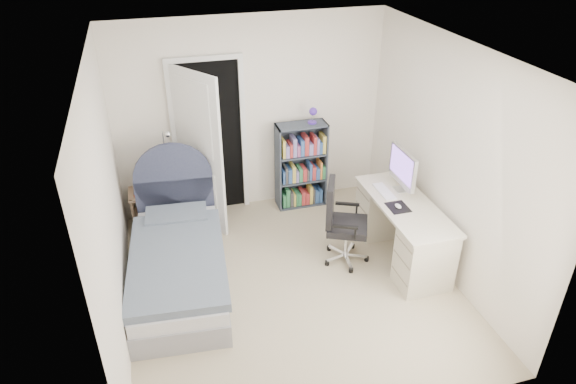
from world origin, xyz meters
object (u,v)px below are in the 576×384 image
object	(u,v)px
nightstand	(145,199)
bed	(179,260)
desk	(402,228)
floor_lamp	(172,190)
bookcase	(302,168)
office_chair	(340,219)

from	to	relation	value
nightstand	bed	bearing A→B (deg)	-76.66
desk	nightstand	bearing A→B (deg)	152.00
bed	nightstand	distance (m)	1.27
bed	floor_lamp	xyz separation A→B (m)	(0.04, 1.08, 0.26)
bookcase	desk	bearing A→B (deg)	-62.81
bookcase	office_chair	size ratio (longest dim) A/B	1.38
desk	office_chair	bearing A→B (deg)	167.85
floor_lamp	office_chair	xyz separation A→B (m)	(1.75, -1.18, 0.01)
nightstand	bookcase	distance (m)	2.04
bed	office_chair	bearing A→B (deg)	-3.12
nightstand	bookcase	world-z (taller)	bookcase
office_chair	bookcase	bearing A→B (deg)	92.11
floor_lamp	bookcase	bearing A→B (deg)	4.05
bed	office_chair	world-z (taller)	bed
floor_lamp	office_chair	distance (m)	2.11
nightstand	office_chair	size ratio (longest dim) A/B	0.57
floor_lamp	desk	world-z (taller)	floor_lamp
nightstand	bookcase	size ratio (longest dim) A/B	0.42
bed	bookcase	xyz separation A→B (m)	(1.74, 1.20, 0.26)
nightstand	floor_lamp	size ratio (longest dim) A/B	0.43
bed	bookcase	world-z (taller)	bookcase
bed	floor_lamp	size ratio (longest dim) A/B	1.57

